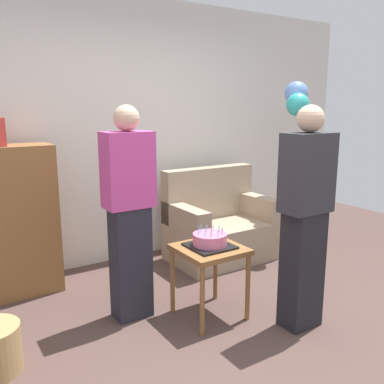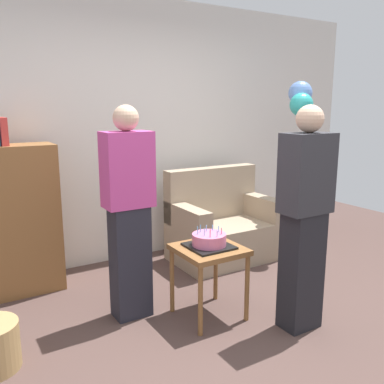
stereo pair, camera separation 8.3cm
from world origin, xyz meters
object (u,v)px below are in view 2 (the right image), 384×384
Objects in this scene: birthday_cake at (209,241)px; couch at (222,227)px; bookshelf at (8,217)px; person_blowing_candles at (129,213)px; side_table at (209,258)px; handbag at (302,262)px; balloon_bunch at (301,98)px; person_holding_cake at (304,219)px.

couch is at bearing 50.19° from birthday_cake.
person_blowing_candles is (0.72, -0.91, 0.14)m from bookshelf.
couch is 3.44× the size of birthday_cake.
bookshelf is 5.06× the size of birthday_cake.
side_table is (-0.83, -1.00, 0.14)m from couch.
birthday_cake is 1.41m from handbag.
handbag is at bearing -127.28° from balloon_bunch.
side_table reaches higher than handbag.
handbag is (0.79, 0.74, -0.73)m from person_holding_cake.
side_table is 1.36m from handbag.
person_holding_cake is (1.72, -1.72, 0.14)m from bookshelf.
birthday_cake reaches higher than side_table.
person_blowing_candles is at bearing 177.81° from handbag.
couch is 0.90m from handbag.
balloon_bunch reaches higher than couch.
handbag is at bearing 11.47° from side_table.
person_holding_cake is (-0.34, -1.48, 0.49)m from couch.
couch is at bearing -6.68° from bookshelf.
handbag is (1.28, 0.26, -0.38)m from side_table.
side_table is at bearing -45.14° from bookshelf.
person_holding_cake is at bearing -44.51° from side_table.
handbag is 1.71m from balloon_bunch.
side_table is 0.30× the size of balloon_bunch.
bookshelf is at bearing 134.86° from side_table.
person_blowing_candles is at bearing -168.71° from balloon_bunch.
bookshelf is 0.99× the size of person_blowing_candles.
side_table is (1.23, -1.24, -0.21)m from bookshelf.
person_blowing_candles is (-1.34, -0.67, 0.49)m from couch.
bookshelf is at bearing -49.70° from person_holding_cake.
balloon_bunch is (1.67, 0.76, 1.08)m from birthday_cake.
person_holding_cake is (0.49, -0.48, 0.22)m from birthday_cake.
bookshelf reaches higher than couch.
bookshelf is (-2.07, 0.24, 0.35)m from couch.
couch is at bearing 164.37° from balloon_bunch.
couch is 1.31m from side_table.
bookshelf is at bearing 170.69° from balloon_bunch.
person_blowing_candles reaches higher than birthday_cake.
balloon_bunch reaches higher than person_blowing_candles.
side_table is 2.02× the size of handbag.
person_holding_cake is at bearing -133.37° from balloon_bunch.
side_table is 0.77m from person_holding_cake.
side_table is 0.70m from person_blowing_candles.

